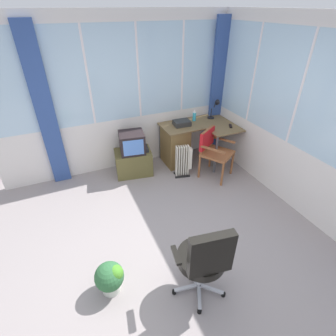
# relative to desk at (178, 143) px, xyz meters

# --- Properties ---
(ground) EXTENTS (5.12, 5.65, 0.06)m
(ground) POSITION_rel_desk_xyz_m (-1.02, -1.99, -0.45)
(ground) COLOR gray
(north_window_panel) EXTENTS (4.12, 0.07, 2.62)m
(north_window_panel) POSITION_rel_desk_xyz_m (-1.02, 0.37, 0.90)
(north_window_panel) COLOR silver
(north_window_panel) RESTS_ON ground
(east_window_panel) EXTENTS (0.07, 4.65, 2.62)m
(east_window_panel) POSITION_rel_desk_xyz_m (1.07, -1.99, 0.90)
(east_window_panel) COLOR silver
(east_window_panel) RESTS_ON ground
(curtain_north_left) EXTENTS (0.28, 0.08, 2.52)m
(curtain_north_left) POSITION_rel_desk_xyz_m (-2.15, 0.29, 0.85)
(curtain_north_left) COLOR #334E8F
(curtain_north_left) RESTS_ON ground
(curtain_corner) EXTENTS (0.28, 0.09, 2.52)m
(curtain_corner) POSITION_rel_desk_xyz_m (0.94, 0.24, 0.85)
(curtain_corner) COLOR #334E8F
(curtain_corner) RESTS_ON ground
(desk) EXTENTS (1.32, 0.97, 0.76)m
(desk) POSITION_rel_desk_xyz_m (0.00, 0.00, 0.00)
(desk) COLOR brown
(desk) RESTS_ON ground
(desk_lamp) EXTENTS (0.22, 0.19, 0.38)m
(desk_lamp) POSITION_rel_desk_xyz_m (0.83, 0.05, 0.60)
(desk_lamp) COLOR black
(desk_lamp) RESTS_ON desk
(tv_remote) EXTENTS (0.11, 0.15, 0.02)m
(tv_remote) POSITION_rel_desk_xyz_m (0.87, -0.39, 0.36)
(tv_remote) COLOR black
(tv_remote) RESTS_ON desk
(spray_bottle) EXTENTS (0.06, 0.06, 0.22)m
(spray_bottle) POSITION_rel_desk_xyz_m (0.39, 0.13, 0.45)
(spray_bottle) COLOR #3CBDDD
(spray_bottle) RESTS_ON desk
(paper_tray) EXTENTS (0.32, 0.25, 0.09)m
(paper_tray) POSITION_rel_desk_xyz_m (0.07, 0.02, 0.39)
(paper_tray) COLOR #2B2C2C
(paper_tray) RESTS_ON desk
(wooden_armchair) EXTENTS (0.66, 0.66, 0.87)m
(wooden_armchair) POSITION_rel_desk_xyz_m (0.35, -0.61, 0.15)
(wooden_armchair) COLOR brown
(wooden_armchair) RESTS_ON ground
(office_chair) EXTENTS (0.62, 0.57, 1.02)m
(office_chair) POSITION_rel_desk_xyz_m (-0.97, -2.60, 0.18)
(office_chair) COLOR #B7B7BF
(office_chair) RESTS_ON ground
(tv_on_stand) EXTENTS (0.70, 0.54, 0.81)m
(tv_on_stand) POSITION_rel_desk_xyz_m (-0.91, -0.02, -0.06)
(tv_on_stand) COLOR brown
(tv_on_stand) RESTS_ON ground
(space_heater) EXTENTS (0.33, 0.22, 0.60)m
(space_heater) POSITION_rel_desk_xyz_m (-0.11, -0.47, -0.11)
(space_heater) COLOR silver
(space_heater) RESTS_ON ground
(potted_plant) EXTENTS (0.31, 0.31, 0.39)m
(potted_plant) POSITION_rel_desk_xyz_m (-1.84, -2.16, -0.19)
(potted_plant) COLOR beige
(potted_plant) RESTS_ON ground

